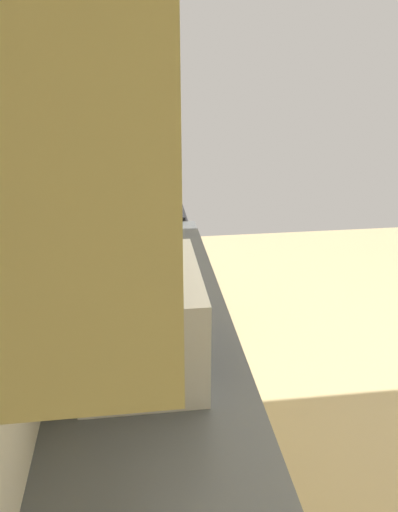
% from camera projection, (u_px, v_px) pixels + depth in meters
% --- Properties ---
extents(wall_back, '(4.08, 0.12, 2.78)m').
position_uv_depth(wall_back, '(31.00, 194.00, 1.72)').
color(wall_back, beige).
rests_on(wall_back, ground_plane).
extents(counter_run, '(3.09, 0.66, 0.88)m').
position_uv_depth(counter_run, '(155.00, 487.00, 1.74)').
color(counter_run, '#E7D77F').
rests_on(counter_run, ground_plane).
extents(upper_cabinets, '(1.94, 0.33, 0.57)m').
position_uv_depth(upper_cabinets, '(71.00, 41.00, 1.17)').
color(upper_cabinets, '#E5D17F').
extents(oven_range, '(0.63, 0.61, 1.06)m').
position_uv_depth(oven_range, '(140.00, 267.00, 3.43)').
color(oven_range, black).
rests_on(oven_range, ground_plane).
extents(microwave, '(0.52, 0.39, 0.34)m').
position_uv_depth(microwave, '(141.00, 319.00, 1.61)').
color(microwave, white).
rests_on(microwave, counter_run).
extents(bowl, '(0.16, 0.16, 0.05)m').
position_uv_depth(bowl, '(148.00, 244.00, 2.59)').
color(bowl, '#4C8CBF').
rests_on(bowl, counter_run).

